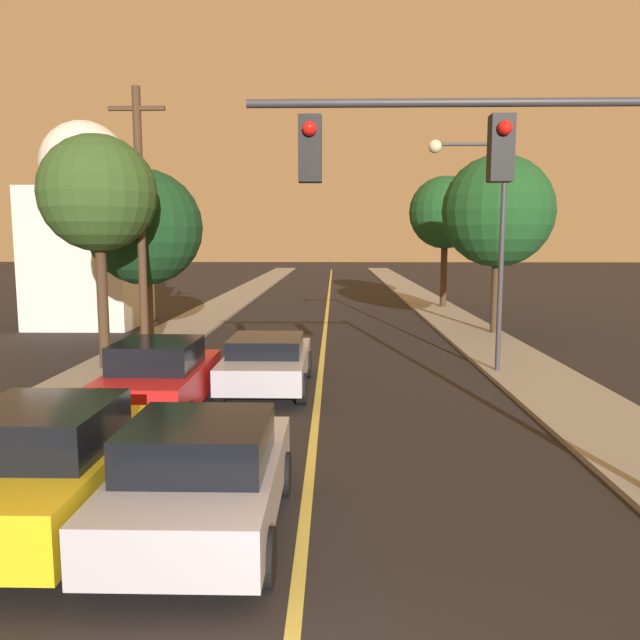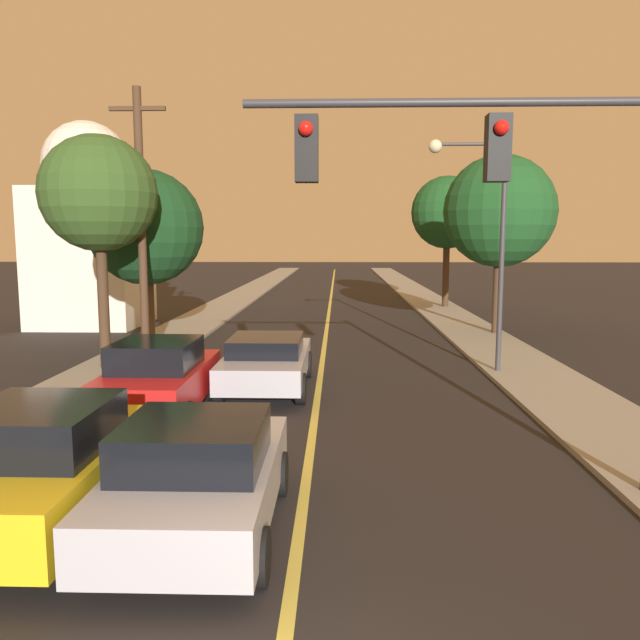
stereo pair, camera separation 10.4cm
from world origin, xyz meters
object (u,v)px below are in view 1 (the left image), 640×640
tree_left_near (98,194)px  tree_right_near (445,213)px  tree_right_far (498,211)px  traffic_signal_mast (524,201)px  car_outer_lane_front (49,465)px  utility_pole_left (141,223)px  car_near_lane_front (202,476)px  streetlamp_right (482,220)px  car_outer_lane_second (160,378)px  tree_left_far (144,228)px  domed_building_left (88,230)px  car_near_lane_second (267,361)px

tree_left_near → tree_right_near: (12.48, 16.64, 0.18)m
tree_right_far → traffic_signal_mast: bearing=-103.2°
car_outer_lane_front → traffic_signal_mast: size_ratio=0.69×
utility_pole_left → tree_right_near: utility_pole_left is taller
car_outer_lane_front → car_near_lane_front: bearing=-4.3°
streetlamp_right → car_outer_lane_second: bearing=-150.4°
car_near_lane_front → car_outer_lane_second: bearing=110.9°
utility_pole_left → tree_left_far: size_ratio=1.33×
streetlamp_right → tree_right_near: size_ratio=0.90×
streetlamp_right → tree_right_far: 7.52m
car_near_lane_front → tree_right_far: bearing=64.8°
utility_pole_left → tree_left_far: 2.64m
tree_right_far → tree_right_near: bearing=92.0°
car_outer_lane_front → utility_pole_left: bearing=100.4°
tree_left_near → tree_right_far: 14.60m
car_outer_lane_front → tree_right_near: (9.62, 26.32, 4.32)m
car_outer_lane_second → domed_building_left: domed_building_left is taller
car_near_lane_front → utility_pole_left: 11.68m
streetlamp_right → car_near_lane_front: bearing=-120.4°
car_near_lane_second → utility_pole_left: (-3.91, 2.74, 3.48)m
car_outer_lane_second → domed_building_left: (-6.95, 14.04, 3.33)m
streetlamp_right → traffic_signal_mast: bearing=-99.4°
car_outer_lane_front → streetlamp_right: 12.71m
car_near_lane_second → tree_right_far: size_ratio=0.66×
tree_right_near → streetlamp_right: bearing=-96.5°
car_near_lane_second → tree_left_near: size_ratio=0.70×
streetlamp_right → car_outer_lane_front: bearing=-129.0°
streetlamp_right → utility_pole_left: utility_pole_left is taller
car_near_lane_second → streetlamp_right: 6.96m
car_outer_lane_front → tree_left_far: 13.51m
car_near_lane_front → streetlamp_right: size_ratio=0.62×
tree_right_near → domed_building_left: (-16.57, -7.14, -1.00)m
tree_left_far → domed_building_left: bearing=124.7°
car_near_lane_front → car_outer_lane_second: car_outer_lane_second is taller
car_near_lane_second → car_outer_lane_front: car_outer_lane_front is taller
car_outer_lane_front → domed_building_left: 20.67m
domed_building_left → traffic_signal_mast: bearing=-53.7°
streetlamp_right → tree_right_near: 16.94m
tree_left_near → domed_building_left: size_ratio=0.75×
car_outer_lane_front → tree_left_near: 10.91m
tree_left_far → tree_right_far: 13.10m
car_near_lane_second → tree_left_far: tree_left_far is taller
car_outer_lane_front → tree_right_far: tree_right_far is taller
car_outer_lane_front → tree_right_far: 19.82m
car_near_lane_front → traffic_signal_mast: (4.29, 1.28, 3.50)m
car_near_lane_second → domed_building_left: bearing=127.7°
tree_left_near → tree_right_far: bearing=28.6°
tree_left_near → traffic_signal_mast: bearing=-43.0°
streetlamp_right → utility_pole_left: (-9.59, 0.79, -0.03)m
traffic_signal_mast → tree_left_far: (-8.88, 11.72, -0.16)m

